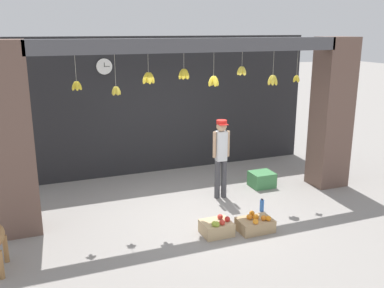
{
  "coord_description": "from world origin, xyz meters",
  "views": [
    {
      "loc": [
        -2.81,
        -6.83,
        3.27
      ],
      "look_at": [
        0.0,
        0.37,
        1.19
      ],
      "focal_mm": 40.0,
      "sensor_mm": 36.0,
      "label": 1
    }
  ],
  "objects_px": {
    "shopkeeper": "(221,153)",
    "produce_box_green": "(262,179)",
    "water_bottle": "(262,205)",
    "fruit_crate_apples": "(217,227)",
    "wall_clock": "(104,66)",
    "fruit_crate_oranges": "(255,224)"
  },
  "relations": [
    {
      "from": "shopkeeper",
      "to": "produce_box_green",
      "type": "relative_size",
      "value": 3.27
    },
    {
      "from": "shopkeeper",
      "to": "water_bottle",
      "type": "distance_m",
      "value": 1.28
    },
    {
      "from": "fruit_crate_apples",
      "to": "wall_clock",
      "type": "xyz_separation_m",
      "value": [
        -1.1,
        3.45,
        2.37
      ]
    },
    {
      "from": "fruit_crate_apples",
      "to": "produce_box_green",
      "type": "distance_m",
      "value": 2.46
    },
    {
      "from": "fruit_crate_oranges",
      "to": "water_bottle",
      "type": "height_order",
      "value": "fruit_crate_oranges"
    },
    {
      "from": "shopkeeper",
      "to": "water_bottle",
      "type": "xyz_separation_m",
      "value": [
        0.43,
        -0.89,
        -0.81
      ]
    },
    {
      "from": "fruit_crate_oranges",
      "to": "wall_clock",
      "type": "bearing_deg",
      "value": 116.14
    },
    {
      "from": "fruit_crate_apples",
      "to": "water_bottle",
      "type": "relative_size",
      "value": 2.01
    },
    {
      "from": "fruit_crate_oranges",
      "to": "fruit_crate_apples",
      "type": "height_order",
      "value": "fruit_crate_apples"
    },
    {
      "from": "produce_box_green",
      "to": "water_bottle",
      "type": "xyz_separation_m",
      "value": [
        -0.65,
        -1.12,
        -0.05
      ]
    },
    {
      "from": "shopkeeper",
      "to": "fruit_crate_apples",
      "type": "bearing_deg",
      "value": 68.43
    },
    {
      "from": "fruit_crate_apples",
      "to": "water_bottle",
      "type": "bearing_deg",
      "value": 24.85
    },
    {
      "from": "fruit_crate_apples",
      "to": "wall_clock",
      "type": "relative_size",
      "value": 1.35
    },
    {
      "from": "produce_box_green",
      "to": "water_bottle",
      "type": "height_order",
      "value": "produce_box_green"
    },
    {
      "from": "fruit_crate_apples",
      "to": "produce_box_green",
      "type": "height_order",
      "value": "produce_box_green"
    },
    {
      "from": "shopkeeper",
      "to": "wall_clock",
      "type": "relative_size",
      "value": 4.41
    },
    {
      "from": "water_bottle",
      "to": "wall_clock",
      "type": "bearing_deg",
      "value": 127.91
    },
    {
      "from": "shopkeeper",
      "to": "wall_clock",
      "type": "height_order",
      "value": "wall_clock"
    },
    {
      "from": "fruit_crate_oranges",
      "to": "produce_box_green",
      "type": "relative_size",
      "value": 1.19
    },
    {
      "from": "fruit_crate_oranges",
      "to": "fruit_crate_apples",
      "type": "relative_size",
      "value": 1.18
    },
    {
      "from": "shopkeeper",
      "to": "fruit_crate_apples",
      "type": "relative_size",
      "value": 3.26
    },
    {
      "from": "shopkeeper",
      "to": "fruit_crate_oranges",
      "type": "bearing_deg",
      "value": 92.53
    }
  ]
}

